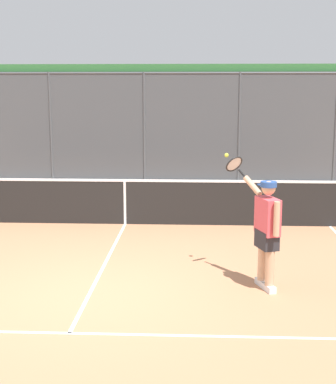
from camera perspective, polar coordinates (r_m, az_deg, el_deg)
The scene contains 5 objects.
ground_plane at distance 8.09m, azimuth -7.97°, elevation -10.21°, with size 60.00×60.00×0.00m, color #B27551.
court_line_markings at distance 6.65m, azimuth -10.61°, elevation -15.09°, with size 8.62×9.81×0.01m.
fence_backdrop at distance 16.87m, azimuth -2.24°, elevation 6.78°, with size 19.25×1.37×3.50m.
tennis_net at distance 11.87m, azimuth -4.38°, elevation -0.93°, with size 11.08×0.09×1.07m.
tennis_player at distance 8.11m, azimuth 9.91°, elevation -3.51°, with size 0.78×1.20×1.86m.
Camera 1 is at (-1.46, 7.43, 2.87)m, focal length 52.70 mm.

